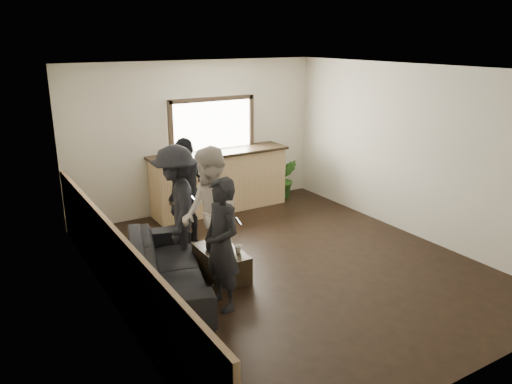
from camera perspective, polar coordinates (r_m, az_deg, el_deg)
ground at (r=7.42m, az=3.50°, el=-8.27°), size 5.00×6.00×0.01m
room_shell at (r=6.53m, az=-1.60°, el=1.93°), size 5.01×6.01×2.80m
bar_counter at (r=9.51m, az=-4.20°, el=1.69°), size 2.70×0.68×2.13m
sofa at (r=6.64m, az=-10.21°, el=-8.52°), size 1.49×2.45×0.67m
coffee_table at (r=6.99m, az=-3.98°, el=-8.16°), size 0.50×0.89×0.39m
cup_a at (r=6.97m, az=-5.26°, el=-6.03°), size 0.16×0.16×0.10m
cup_b at (r=6.82m, az=-2.05°, el=-6.54°), size 0.15×0.15×0.10m
potted_plant at (r=10.28m, az=3.44°, el=1.54°), size 0.54×0.48×0.81m
person_a at (r=6.01m, az=-3.92°, el=-6.02°), size 0.49×0.63×1.65m
person_b at (r=6.63m, az=-5.23°, el=-2.79°), size 0.86×1.02×1.86m
person_c at (r=7.15m, az=-9.02°, el=-1.72°), size 1.04×1.32×1.79m
person_d at (r=7.92m, az=-7.89°, el=0.03°), size 1.06×0.96×1.74m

